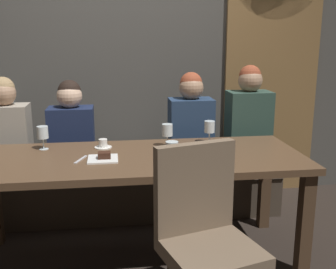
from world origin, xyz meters
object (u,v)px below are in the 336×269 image
(wine_glass_near_right, at_px, (172,150))
(fork_on_table, at_px, (81,160))
(wine_glass_end_left, at_px, (43,133))
(chair_near_side, at_px, (204,228))
(wine_glass_center_back, at_px, (167,131))
(diner_near_end, at_px, (249,117))
(dessert_plate, at_px, (103,158))
(wine_glass_far_left, at_px, (209,128))
(diner_far_end, at_px, (191,121))
(diner_bearded, at_px, (71,127))
(diner_redhead, at_px, (6,128))
(espresso_cup, at_px, (103,144))
(dining_table, at_px, (137,169))
(banquette_bench, at_px, (133,190))

(wine_glass_near_right, relative_size, fork_on_table, 0.96)
(wine_glass_end_left, bearing_deg, chair_near_side, -46.34)
(wine_glass_center_back, xyz_separation_m, fork_on_table, (-0.59, -0.25, -0.11))
(diner_near_end, distance_m, fork_on_table, 1.54)
(chair_near_side, distance_m, wine_glass_near_right, 0.54)
(wine_glass_center_back, bearing_deg, wine_glass_near_right, -94.43)
(fork_on_table, bearing_deg, dessert_plate, 15.74)
(dessert_plate, bearing_deg, wine_glass_end_left, 143.99)
(chair_near_side, relative_size, wine_glass_center_back, 5.98)
(chair_near_side, bearing_deg, wine_glass_far_left, 75.52)
(chair_near_side, relative_size, diner_far_end, 1.27)
(diner_far_end, bearing_deg, fork_on_table, -139.11)
(wine_glass_end_left, bearing_deg, diner_bearded, 72.77)
(diner_redhead, bearing_deg, fork_on_table, -49.49)
(wine_glass_near_right, height_order, espresso_cup, wine_glass_near_right)
(dining_table, xyz_separation_m, espresso_cup, (-0.23, 0.23, 0.11))
(diner_far_end, bearing_deg, dessert_plate, -133.37)
(wine_glass_end_left, height_order, espresso_cup, wine_glass_end_left)
(diner_redhead, height_order, diner_far_end, diner_far_end)
(wine_glass_far_left, xyz_separation_m, dessert_plate, (-0.77, -0.32, -0.10))
(diner_bearded, height_order, espresso_cup, diner_bearded)
(wine_glass_near_right, bearing_deg, wine_glass_end_left, 147.24)
(wine_glass_center_back, distance_m, wine_glass_end_left, 0.86)
(diner_near_end, distance_m, espresso_cup, 1.30)
(wine_glass_center_back, bearing_deg, fork_on_table, -157.28)
(chair_near_side, height_order, diner_near_end, diner_near_end)
(wine_glass_center_back, distance_m, wine_glass_far_left, 0.33)
(diner_bearded, relative_size, wine_glass_far_left, 4.39)
(espresso_cup, xyz_separation_m, dessert_plate, (0.01, -0.28, -0.01))
(dessert_plate, bearing_deg, fork_on_table, 175.01)
(banquette_bench, relative_size, diner_far_end, 3.24)
(chair_near_side, bearing_deg, wine_glass_center_back, 93.99)
(banquette_bench, height_order, espresso_cup, espresso_cup)
(wine_glass_far_left, bearing_deg, diner_near_end, 43.96)
(diner_near_end, bearing_deg, chair_near_side, -116.17)
(dining_table, distance_m, diner_bearded, 0.88)
(banquette_bench, relative_size, dessert_plate, 13.16)
(diner_near_end, relative_size, espresso_cup, 6.88)
(dessert_plate, bearing_deg, diner_bearded, 109.22)
(banquette_bench, relative_size, diner_near_end, 3.03)
(dessert_plate, bearing_deg, diner_redhead, 135.93)
(dining_table, xyz_separation_m, wine_glass_near_right, (0.19, -0.28, 0.20))
(dining_table, xyz_separation_m, wine_glass_far_left, (0.55, 0.27, 0.20))
(diner_far_end, relative_size, espresso_cup, 6.43)
(dining_table, height_order, wine_glass_center_back, wine_glass_center_back)
(wine_glass_far_left, bearing_deg, dessert_plate, -157.21)
(chair_near_side, height_order, wine_glass_near_right, chair_near_side)
(diner_redhead, distance_m, wine_glass_near_right, 1.53)
(dining_table, distance_m, diner_near_end, 1.22)
(banquette_bench, relative_size, fork_on_table, 14.71)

